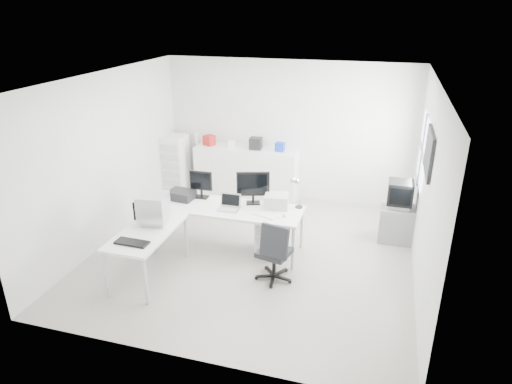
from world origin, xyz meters
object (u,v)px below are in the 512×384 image
(laptop, at_px, (228,203))
(office_chair, at_px, (274,250))
(drawer_pedestal, at_px, (270,236))
(laser_printer, at_px, (277,201))
(sideboard, at_px, (246,173))
(filing_cabinet, at_px, (176,165))
(inkjet_printer, at_px, (181,195))
(lcd_monitor_small, at_px, (201,184))
(crt_monitor, at_px, (154,210))
(side_desk, at_px, (149,253))
(main_desk, at_px, (228,228))
(lcd_monitor_large, at_px, (253,188))
(tv_cabinet, at_px, (396,224))
(crt_tv, at_px, (400,195))

(laptop, relative_size, office_chair, 0.38)
(drawer_pedestal, xyz_separation_m, laser_printer, (0.05, 0.17, 0.56))
(drawer_pedestal, height_order, laser_printer, laser_printer)
(sideboard, height_order, filing_cabinet, filing_cabinet)
(laptop, bearing_deg, laser_printer, 23.49)
(inkjet_printer, bearing_deg, sideboard, 82.51)
(lcd_monitor_small, distance_m, sideboard, 2.00)
(crt_monitor, height_order, sideboard, crt_monitor)
(side_desk, distance_m, laser_printer, 2.13)
(drawer_pedestal, height_order, inkjet_printer, inkjet_printer)
(inkjet_printer, xyz_separation_m, crt_monitor, (0.00, -0.95, 0.15))
(main_desk, distance_m, laptop, 0.51)
(side_desk, bearing_deg, filing_cabinet, 107.99)
(laser_printer, distance_m, sideboard, 2.29)
(lcd_monitor_large, distance_m, sideboard, 2.13)
(main_desk, distance_m, filing_cabinet, 2.73)
(laptop, xyz_separation_m, filing_cabinet, (-1.90, 2.09, -0.24))
(inkjet_printer, height_order, tv_cabinet, inkjet_printer)
(side_desk, distance_m, drawer_pedestal, 1.93)
(crt_monitor, bearing_deg, crt_tv, 19.22)
(office_chair, bearing_deg, laptop, 160.46)
(lcd_monitor_large, distance_m, laptop, 0.49)
(laser_printer, distance_m, crt_monitor, 1.93)
(lcd_monitor_large, xyz_separation_m, crt_tv, (2.30, 0.81, -0.19))
(crt_tv, distance_m, filing_cabinet, 4.60)
(lcd_monitor_large, height_order, laptop, lcd_monitor_large)
(side_desk, distance_m, office_chair, 1.84)
(side_desk, height_order, laser_printer, laser_printer)
(crt_monitor, relative_size, tv_cabinet, 0.71)
(inkjet_printer, height_order, office_chair, office_chair)
(laptop, distance_m, office_chair, 1.13)
(laptop, distance_m, filing_cabinet, 2.83)
(lcd_monitor_small, bearing_deg, sideboard, 83.28)
(inkjet_printer, bearing_deg, laser_printer, 9.84)
(main_desk, height_order, sideboard, sideboard)
(inkjet_printer, xyz_separation_m, lcd_monitor_small, (0.30, 0.15, 0.17))
(tv_cabinet, bearing_deg, inkjet_printer, -164.63)
(inkjet_printer, distance_m, tv_cabinet, 3.66)
(main_desk, height_order, crt_monitor, crt_monitor)
(lcd_monitor_large, bearing_deg, drawer_pedestal, -46.67)
(laptop, bearing_deg, lcd_monitor_large, 48.32)
(laptop, height_order, office_chair, laptop)
(inkjet_printer, xyz_separation_m, laptop, (0.90, -0.20, 0.05))
(inkjet_printer, bearing_deg, crt_tv, 20.93)
(lcd_monitor_large, xyz_separation_m, sideboard, (-0.72, 1.94, -0.50))
(tv_cabinet, bearing_deg, side_desk, -148.28)
(inkjet_printer, relative_size, lcd_monitor_large, 0.75)
(crt_tv, height_order, filing_cabinet, filing_cabinet)
(crt_monitor, bearing_deg, main_desk, 35.56)
(main_desk, bearing_deg, lcd_monitor_large, 35.54)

